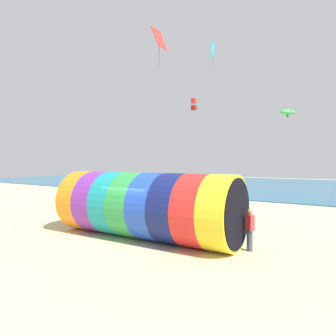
{
  "coord_description": "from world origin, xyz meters",
  "views": [
    {
      "loc": [
        9.08,
        -11.13,
        3.66
      ],
      "look_at": [
        0.22,
        2.16,
        3.34
      ],
      "focal_mm": 32.0,
      "sensor_mm": 36.0,
      "label": 1
    }
  ],
  "objects": [
    {
      "name": "kite_red_box",
      "position": [
        -6.64,
        17.5,
        9.94
      ],
      "size": [
        0.54,
        0.54,
        1.34
      ],
      "color": "red"
    },
    {
      "name": "kite_red_diamond",
      "position": [
        -3.65,
        6.79,
        12.66
      ],
      "size": [
        0.72,
        1.21,
        2.88
      ],
      "color": "red"
    },
    {
      "name": "bystander_near_water",
      "position": [
        -6.42,
        6.76,
        0.86
      ],
      "size": [
        0.42,
        0.38,
        1.68
      ],
      "color": "black",
      "rests_on": "ground"
    },
    {
      "name": "ground_plane",
      "position": [
        0.0,
        0.0,
        0.0
      ],
      "size": [
        120.0,
        120.0,
        0.0
      ],
      "primitive_type": "plane",
      "color": "#CCBA8C"
    },
    {
      "name": "kite_handler",
      "position": [
        5.09,
        0.92,
        0.89
      ],
      "size": [
        0.42,
        0.37,
        1.73
      ],
      "color": "#383D56",
      "rests_on": "ground"
    },
    {
      "name": "kite_green_parafoil",
      "position": [
        4.28,
        11.5,
        7.24
      ],
      "size": [
        1.14,
        1.13,
        0.61
      ],
      "color": "green"
    },
    {
      "name": "sea",
      "position": [
        0.0,
        36.41,
        0.05
      ],
      "size": [
        120.0,
        40.0,
        0.1
      ],
      "primitive_type": "cube",
      "color": "#236084",
      "rests_on": "ground"
    },
    {
      "name": "kite_cyan_diamond",
      "position": [
        -1.6,
        11.48,
        12.84
      ],
      "size": [
        0.28,
        0.81,
        1.95
      ],
      "color": "#2DB2C6"
    },
    {
      "name": "giant_inflatable_tube",
      "position": [
        0.25,
        0.16,
        1.58
      ],
      "size": [
        9.28,
        3.45,
        3.16
      ],
      "color": "orange",
      "rests_on": "ground"
    },
    {
      "name": "bystander_mid_beach",
      "position": [
        -10.02,
        13.04,
        0.82
      ],
      "size": [
        0.34,
        0.42,
        1.61
      ],
      "color": "black",
      "rests_on": "ground"
    }
  ]
}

